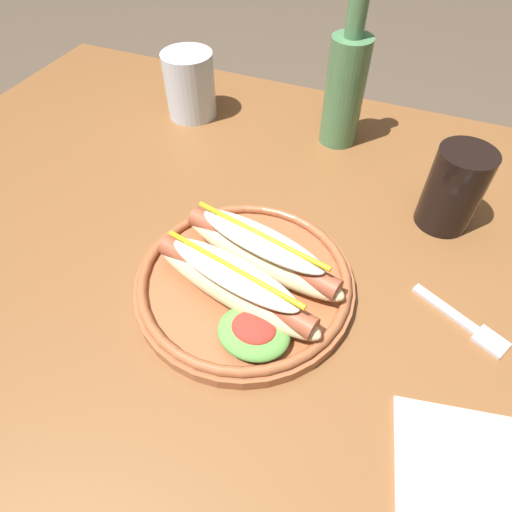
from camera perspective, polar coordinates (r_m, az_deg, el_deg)
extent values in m
plane|color=brown|center=(1.24, 0.74, -22.56)|extent=(8.00, 8.00, 0.00)
cube|color=brown|center=(0.60, 1.41, 0.11)|extent=(1.28, 0.88, 0.04)
cylinder|color=brown|center=(1.29, -16.35, 7.06)|extent=(0.06, 0.06, 0.70)
cylinder|color=#9E5633|center=(0.54, -1.22, -3.78)|extent=(0.27, 0.27, 0.02)
torus|color=#9E5633|center=(0.53, -1.24, -2.99)|extent=(0.26, 0.26, 0.01)
ellipsoid|color=beige|center=(0.50, -3.31, -4.05)|extent=(0.23, 0.10, 0.04)
cylinder|color=#9E4C33|center=(0.49, -3.35, -3.50)|extent=(0.21, 0.07, 0.03)
ellipsoid|color=silver|center=(0.48, -3.44, -2.17)|extent=(0.18, 0.08, 0.02)
cylinder|color=yellow|center=(0.47, -3.50, -1.40)|extent=(0.18, 0.05, 0.01)
ellipsoid|color=beige|center=(0.53, 0.64, 0.16)|extent=(0.23, 0.10, 0.04)
cylinder|color=#9E4C33|center=(0.52, 0.65, 0.73)|extent=(0.21, 0.07, 0.03)
ellipsoid|color=silver|center=(0.51, 0.67, 2.09)|extent=(0.18, 0.08, 0.02)
cylinder|color=yellow|center=(0.50, 0.68, 2.88)|extent=(0.18, 0.05, 0.01)
ellipsoid|color=#5B9942|center=(0.47, -0.30, -10.09)|extent=(0.08, 0.07, 0.02)
ellipsoid|color=red|center=(0.47, -0.31, -9.45)|extent=(0.05, 0.04, 0.01)
cube|color=silver|center=(0.57, 23.66, -6.36)|extent=(0.08, 0.05, 0.00)
cube|color=silver|center=(0.56, 28.60, -9.91)|extent=(0.04, 0.04, 0.00)
cylinder|color=black|center=(0.64, 24.69, 8.03)|extent=(0.07, 0.07, 0.12)
cylinder|color=silver|center=(0.84, -8.73, 21.43)|extent=(0.09, 0.09, 0.11)
cylinder|color=#4C7F51|center=(0.75, 11.58, 20.36)|extent=(0.06, 0.06, 0.17)
cylinder|color=#4C7F51|center=(0.71, 13.28, 29.04)|extent=(0.03, 0.03, 0.07)
cube|color=white|center=(0.49, 26.02, -24.18)|extent=(0.15, 0.14, 0.00)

